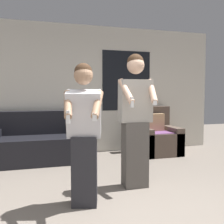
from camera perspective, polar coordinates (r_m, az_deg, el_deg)
The scene contains 5 objects.
wall_back at distance 5.57m, azimuth -8.93°, elevation 4.86°, with size 6.52×0.07×2.70m.
couch at distance 5.13m, azimuth -16.04°, elevation -6.77°, with size 1.81×0.90×0.93m.
armchair at distance 5.66m, azimuth 9.48°, elevation -5.52°, with size 0.84×0.84×0.99m.
person_left at distance 2.94m, azimuth -6.10°, elevation -4.79°, with size 0.47×0.57×1.60m.
person_right at distance 3.54m, azimuth 5.09°, elevation -1.55°, with size 0.49×0.47×1.79m.
Camera 1 is at (-0.70, -2.20, 1.27)m, focal length 42.00 mm.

